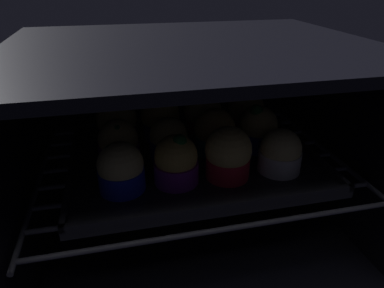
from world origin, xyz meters
TOP-DOWN VIEW (x-y plane):
  - oven_cavity at (0.00, 26.25)cm, footprint 59.00×47.00cm
  - oven_rack at (0.00, 22.00)cm, footprint 54.80×42.00cm
  - baking_tray at (0.00, 22.43)cm, footprint 43.36×34.67cm
  - muffin_row0_col0 at (-13.08, 13.89)cm, footprint 7.18×7.18cm
  - muffin_row0_col1 at (-4.48, 14.06)cm, footprint 7.18×7.18cm
  - muffin_row0_col2 at (3.97, 13.75)cm, footprint 7.58×7.58cm
  - muffin_row0_col3 at (13.14, 13.72)cm, footprint 7.18×7.18cm
  - muffin_row1_col0 at (-13.08, 22.69)cm, footprint 7.18×7.18cm
  - muffin_row1_col1 at (-4.22, 22.75)cm, footprint 7.18×7.18cm
  - muffin_row1_col2 at (4.31, 22.57)cm, footprint 7.51×7.51cm
  - muffin_row1_col3 at (12.72, 22.37)cm, footprint 7.18×7.18cm
  - muffin_row2_col0 at (-13.05, 31.39)cm, footprint 7.85×7.85cm
  - muffin_row2_col1 at (-4.47, 31.15)cm, footprint 7.77×7.77cm
  - muffin_row2_col2 at (4.28, 31.27)cm, footprint 7.66×7.66cm
  - muffin_row2_col3 at (13.42, 30.74)cm, footprint 7.49×7.49cm

SIDE VIEW (x-z plane):
  - oven_rack at x=0.00cm, z-range 13.20..14.00cm
  - baking_tray at x=0.00cm, z-range 13.57..15.77cm
  - oven_cavity at x=0.00cm, z-range -1.50..35.50cm
  - muffin_row1_col1 at x=-4.22cm, z-range 14.72..22.22cm
  - muffin_row0_col3 at x=13.14cm, z-range 14.72..22.23cm
  - muffin_row0_col0 at x=-13.08cm, z-range 14.77..22.65cm
  - muffin_row1_col0 at x=-13.08cm, z-range 14.82..22.73cm
  - muffin_row0_col1 at x=-4.48cm, z-range 14.60..23.21cm
  - muffin_row1_col2 at x=4.31cm, z-range 14.79..23.27cm
  - muffin_row1_col3 at x=12.72cm, z-range 14.57..23.52cm
  - muffin_row2_col3 at x=13.42cm, z-range 14.87..23.51cm
  - muffin_row2_col2 at x=4.28cm, z-range 14.83..23.57cm
  - muffin_row2_col0 at x=-13.05cm, z-range 14.82..23.62cm
  - muffin_row2_col1 at x=-4.47cm, z-range 14.86..23.59cm
  - muffin_row0_col2 at x=3.97cm, z-range 14.85..23.63cm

